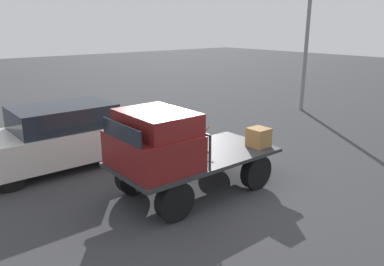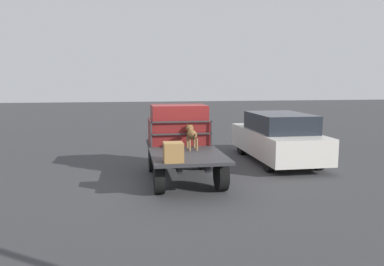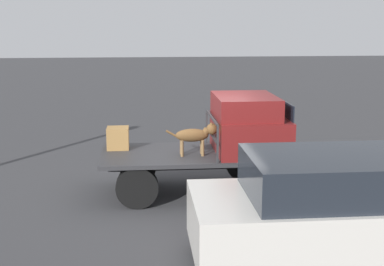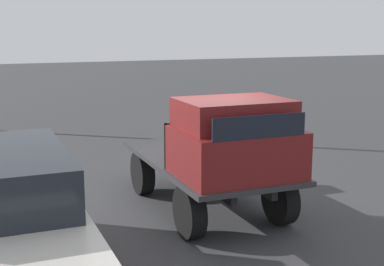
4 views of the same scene
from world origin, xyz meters
TOP-DOWN VIEW (x-y plane):
  - ground_plane at (0.00, 0.00)m, footprint 80.00×80.00m
  - flatbed_truck at (0.00, 0.00)m, footprint 3.75×1.86m
  - truck_cab at (1.09, 0.00)m, footprint 1.41×1.74m
  - truck_headboard at (0.35, 0.00)m, footprint 0.04×1.74m
  - dog at (0.02, -0.22)m, footprint 1.07×0.26m
  - cargo_crate at (-1.55, 0.46)m, footprint 0.45×0.45m
  - parked_sedan at (1.81, -3.45)m, footprint 4.47×1.88m
  - light_pole_near at (-9.09, -3.53)m, footprint 0.36×0.36m

SIDE VIEW (x-z plane):
  - ground_plane at x=0.00m, z-range 0.00..0.00m
  - flatbed_truck at x=0.00m, z-range 0.18..1.04m
  - parked_sedan at x=1.81m, z-range 0.00..1.65m
  - cargo_crate at x=-1.55m, z-range 0.86..1.31m
  - dog at x=0.02m, z-range 0.94..1.61m
  - truck_headboard at x=0.35m, z-range 0.98..1.71m
  - truck_cab at x=1.09m, z-range 0.83..1.98m
  - light_pole_near at x=-9.09m, z-range 0.61..7.21m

